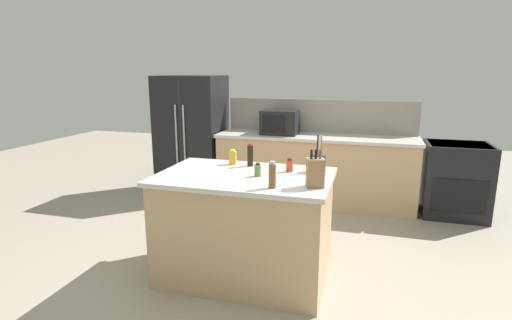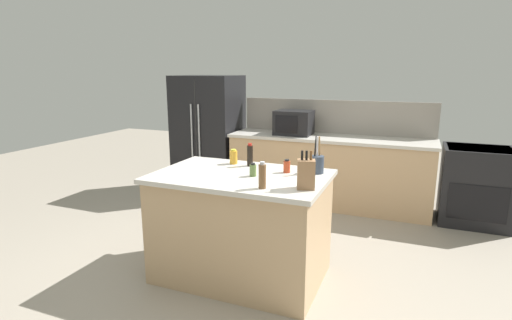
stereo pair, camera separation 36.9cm
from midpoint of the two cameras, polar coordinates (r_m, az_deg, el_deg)
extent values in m
plane|color=gray|center=(3.74, 0.84, -16.13)|extent=(14.00, 14.00, 0.00)
cube|color=tan|center=(5.50, 12.16, -1.79)|extent=(2.64, 0.62, 0.90)
cube|color=beige|center=(5.40, 12.40, 3.04)|extent=(2.68, 0.66, 0.04)
cube|color=gray|center=(5.67, 13.07, 6.02)|extent=(2.64, 0.03, 0.46)
cube|color=tan|center=(3.55, 0.87, -9.76)|extent=(1.41, 0.90, 0.90)
cube|color=beige|center=(3.39, 0.90, -2.41)|extent=(1.47, 0.96, 0.04)
cube|color=black|center=(6.04, -5.08, 3.74)|extent=(0.93, 0.72, 1.72)
cube|color=#2D2D2D|center=(5.72, -6.73, 3.20)|extent=(0.01, 0.00, 1.64)
cylinder|color=#ADB2B7|center=(5.74, -7.34, 3.20)|extent=(0.02, 0.02, 0.95)
cylinder|color=#ADB2B7|center=(5.68, -6.28, 3.13)|extent=(0.02, 0.02, 0.95)
cube|color=black|center=(5.50, 30.56, -3.23)|extent=(0.76, 0.64, 0.92)
cube|color=black|center=(5.22, 30.91, -5.38)|extent=(0.61, 0.01, 0.41)
cube|color=black|center=(5.40, 31.10, 1.37)|extent=(0.68, 0.58, 0.02)
cube|color=black|center=(5.48, 7.37, 5.31)|extent=(0.49, 0.38, 0.33)
cube|color=black|center=(5.30, 6.36, 5.09)|extent=(0.30, 0.01, 0.23)
cube|color=#936B47|center=(3.01, 10.67, -2.08)|extent=(0.15, 0.13, 0.22)
cylinder|color=black|center=(2.97, 10.16, 0.63)|extent=(0.02, 0.02, 0.07)
cylinder|color=black|center=(2.97, 10.79, 0.62)|extent=(0.02, 0.02, 0.07)
cylinder|color=brown|center=(2.98, 11.41, 0.61)|extent=(0.02, 0.02, 0.07)
cylinder|color=#333D4C|center=(3.48, 11.71, -0.67)|extent=(0.12, 0.12, 0.15)
cylinder|color=olive|center=(3.46, 12.10, 1.85)|extent=(0.01, 0.05, 0.18)
cylinder|color=black|center=(3.46, 11.54, 1.87)|extent=(0.01, 0.05, 0.18)
cylinder|color=#B2B2B7|center=(3.43, 11.81, 1.79)|extent=(0.01, 0.03, 0.18)
cylinder|color=#B73D1E|center=(3.46, 7.48, -1.00)|extent=(0.06, 0.06, 0.10)
cylinder|color=black|center=(3.45, 7.51, -0.06)|extent=(0.04, 0.04, 0.02)
cylinder|color=#567038|center=(3.32, 2.75, -1.54)|extent=(0.06, 0.06, 0.10)
cylinder|color=black|center=(3.31, 2.76, -0.60)|extent=(0.04, 0.04, 0.02)
cylinder|color=gold|center=(3.75, -0.42, 0.36)|extent=(0.07, 0.07, 0.12)
cylinder|color=gold|center=(3.73, -0.42, 1.40)|extent=(0.05, 0.05, 0.02)
cylinder|color=black|center=(3.66, 2.02, 0.57)|extent=(0.05, 0.05, 0.19)
cylinder|color=#B22319|center=(3.64, 2.03, 2.20)|extent=(0.04, 0.04, 0.02)
cylinder|color=brown|center=(2.98, 4.46, -2.42)|extent=(0.06, 0.06, 0.18)
cylinder|color=#B2B2B7|center=(2.95, 4.50, -0.50)|extent=(0.04, 0.04, 0.02)
camera|label=1|loc=(0.18, -87.14, 0.65)|focal=28.00mm
camera|label=2|loc=(0.18, 92.86, -0.65)|focal=28.00mm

